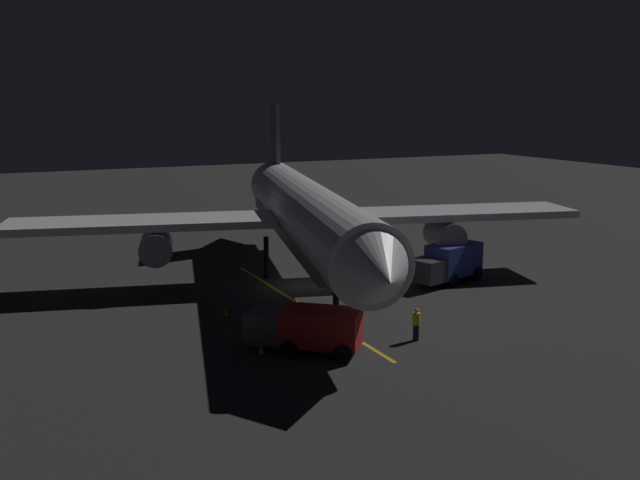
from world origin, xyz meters
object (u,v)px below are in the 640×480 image
baggage_truck (308,329)px  ground_crew_worker (416,324)px  catering_truck (449,263)px  traffic_cone_near_left (261,349)px  traffic_cone_under_wing (226,312)px  airliner (305,214)px  traffic_cone_near_right (287,323)px

baggage_truck → ground_crew_worker: 5.84m
catering_truck → traffic_cone_near_left: catering_truck is taller
baggage_truck → traffic_cone_near_left: size_ratio=10.28×
catering_truck → traffic_cone_under_wing: (16.29, 1.04, -1.07)m
catering_truck → traffic_cone_near_left: (16.65, 7.77, -1.07)m
catering_truck → ground_crew_worker: bearing=47.1°
traffic_cone_near_left → catering_truck: bearing=-155.0°
baggage_truck → ground_crew_worker: (-5.78, 0.84, -0.28)m
baggage_truck → ground_crew_worker: bearing=171.7°
traffic_cone_near_left → airliner: bearing=-123.3°
ground_crew_worker → traffic_cone_near_left: size_ratio=3.16×
airliner → ground_crew_worker: size_ratio=22.41×
ground_crew_worker → traffic_cone_under_wing: size_ratio=3.16×
catering_truck → traffic_cone_near_right: bearing=17.4°
catering_truck → traffic_cone_near_right: catering_truck is taller
airliner → baggage_truck: (5.42, 12.35, -3.64)m
airliner → traffic_cone_near_right: airliner is taller
traffic_cone_near_left → traffic_cone_near_right: 4.42m
airliner → traffic_cone_near_left: (7.65, 11.65, -4.55)m
ground_crew_worker → traffic_cone_near_right: bearing=-43.5°
airliner → traffic_cone_under_wing: 9.91m
baggage_truck → traffic_cone_near_right: (-0.57, -4.11, -0.92)m
baggage_truck → catering_truck: 16.71m
catering_truck → airliner: bearing=-23.4°
catering_truck → traffic_cone_under_wing: 16.35m
traffic_cone_near_left → traffic_cone_near_right: same height
catering_truck → traffic_cone_near_right: (13.85, 4.35, -1.07)m
baggage_truck → traffic_cone_under_wing: bearing=-75.8°
ground_crew_worker → traffic_cone_near_left: bearing=-10.8°
airliner → traffic_cone_under_wing: size_ratio=70.88×
traffic_cone_near_left → traffic_cone_near_right: bearing=-129.3°
catering_truck → baggage_truck: bearing=30.4°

